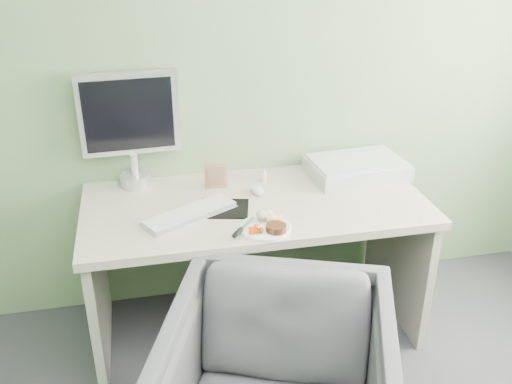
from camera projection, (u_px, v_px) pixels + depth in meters
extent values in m
plane|color=gray|center=(239.00, 51.00, 2.72)|extent=(3.50, 0.00, 3.50)
cube|color=beige|center=(256.00, 205.00, 2.67)|extent=(1.60, 0.75, 0.04)
cube|color=#B0AB96|center=(98.00, 289.00, 2.69)|extent=(0.04, 0.70, 0.69)
cube|color=#B0AB96|center=(398.00, 253.00, 2.98)|extent=(0.04, 0.70, 0.69)
cylinder|color=white|center=(265.00, 228.00, 2.43)|extent=(0.22, 0.22, 0.01)
cylinder|color=black|center=(276.00, 228.00, 2.39)|extent=(0.10, 0.10, 0.03)
ellipsoid|color=tan|center=(272.00, 216.00, 2.45)|extent=(0.11, 0.08, 0.05)
cube|color=#D93E04|center=(255.00, 228.00, 2.38)|extent=(0.05, 0.04, 0.03)
cube|color=silver|center=(248.00, 223.00, 2.44)|extent=(0.08, 0.10, 0.01)
cube|color=black|center=(238.00, 232.00, 2.36)|extent=(0.06, 0.07, 0.01)
cube|color=black|center=(224.00, 209.00, 2.60)|extent=(0.26, 0.24, 0.00)
cube|color=white|center=(190.00, 213.00, 2.53)|extent=(0.44, 0.31, 0.02)
ellipsoid|color=white|center=(257.00, 190.00, 2.73)|extent=(0.07, 0.11, 0.04)
cube|color=#996747|center=(216.00, 176.00, 2.76)|extent=(0.11, 0.02, 0.13)
cylinder|color=white|center=(264.00, 177.00, 2.85)|extent=(0.02, 0.02, 0.05)
cone|color=#98C4F4|center=(264.00, 171.00, 2.84)|extent=(0.02, 0.02, 0.02)
cube|color=silver|center=(356.00, 168.00, 2.92)|extent=(0.50, 0.36, 0.07)
cylinder|color=silver|center=(136.00, 180.00, 2.81)|extent=(0.15, 0.15, 0.06)
cylinder|color=silver|center=(134.00, 164.00, 2.77)|extent=(0.04, 0.04, 0.10)
cube|color=silver|center=(129.00, 114.00, 2.68)|extent=(0.47, 0.06, 0.39)
cube|color=black|center=(129.00, 115.00, 2.66)|extent=(0.41, 0.03, 0.34)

